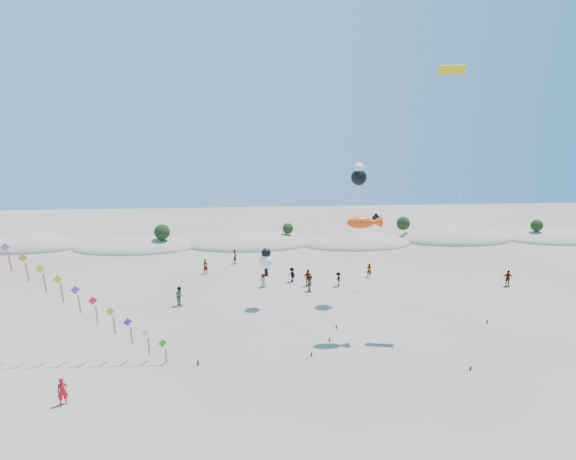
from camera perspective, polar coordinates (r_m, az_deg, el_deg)
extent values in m
plane|color=#7D6B57|center=(29.34, -4.39, -22.81)|extent=(160.00, 160.00, 0.00)
ellipsoid|color=tan|center=(78.87, -28.76, -1.83)|extent=(16.00, 8.80, 3.60)
ellipsoid|color=#263C15|center=(78.67, -28.83, -1.13)|extent=(12.80, 5.76, 0.64)
ellipsoid|color=tan|center=(72.52, -17.56, -1.99)|extent=(17.60, 9.68, 3.00)
ellipsoid|color=#263C15|center=(72.34, -17.60, -1.36)|extent=(14.08, 6.34, 0.70)
ellipsoid|color=tan|center=(71.42, -4.81, -1.68)|extent=(19.00, 10.45, 3.40)
ellipsoid|color=#263C15|center=(71.21, -4.82, -0.95)|extent=(15.20, 6.84, 0.76)
ellipsoid|color=tan|center=(71.86, 8.06, -1.67)|extent=(16.40, 9.02, 2.80)
ellipsoid|color=#263C15|center=(71.69, 8.08, -1.07)|extent=(13.12, 5.90, 0.66)
ellipsoid|color=tan|center=(78.62, 19.21, -1.05)|extent=(18.00, 9.90, 3.80)
ellipsoid|color=#263C15|center=(78.41, 19.26, -0.31)|extent=(14.40, 6.48, 0.72)
ellipsoid|color=tan|center=(85.41, 29.38, -0.94)|extent=(16.80, 9.24, 3.00)
ellipsoid|color=#263C15|center=(85.26, 29.44, -0.40)|extent=(13.44, 6.05, 0.67)
sphere|color=black|center=(70.05, -14.70, -0.22)|extent=(2.20, 2.20, 2.20)
sphere|color=black|center=(71.28, -0.01, 0.18)|extent=(1.60, 1.60, 1.60)
sphere|color=black|center=(76.24, 13.50, 0.77)|extent=(2.10, 2.10, 2.10)
sphere|color=black|center=(82.47, 27.40, 0.49)|extent=(1.80, 1.80, 1.80)
cube|color=#3F2D1E|center=(36.53, -10.61, -15.20)|extent=(0.12, 0.12, 0.35)
cube|color=green|center=(36.76, -14.63, -12.87)|extent=(1.20, 0.47, 1.27)
cube|color=#DB5C88|center=(37.24, -14.25, -14.38)|extent=(0.19, 0.45, 1.55)
cube|color=white|center=(36.92, -16.57, -11.59)|extent=(1.20, 0.47, 1.27)
cube|color=#DB5C88|center=(37.37, -16.17, -13.11)|extent=(0.19, 0.45, 1.55)
cube|color=#4628A0|center=(37.14, -18.47, -10.30)|extent=(1.20, 0.47, 1.27)
cube|color=#DB5C88|center=(37.56, -18.06, -11.84)|extent=(0.19, 0.45, 1.55)
cube|color=yellow|center=(37.42, -20.32, -9.03)|extent=(1.20, 0.47, 1.27)
cube|color=#DB5C88|center=(37.81, -19.92, -10.57)|extent=(0.19, 0.45, 1.55)
cube|color=#FA1B2E|center=(37.75, -22.14, -7.77)|extent=(1.20, 0.47, 1.27)
cube|color=#DB5C88|center=(38.11, -21.73, -9.31)|extent=(0.19, 0.45, 1.55)
cube|color=purple|center=(38.14, -23.91, -6.52)|extent=(1.20, 0.47, 1.27)
cube|color=#DB5C88|center=(38.47, -23.49, -8.06)|extent=(0.19, 0.45, 1.55)
cube|color=#D6ED1B|center=(38.58, -25.63, -5.29)|extent=(1.20, 0.47, 1.27)
cube|color=#DB5C88|center=(38.88, -25.21, -6.83)|extent=(0.19, 0.45, 1.55)
cube|color=yellow|center=(39.07, -27.31, -4.09)|extent=(1.20, 0.47, 1.27)
cube|color=#DB5C88|center=(39.34, -26.89, -5.62)|extent=(0.19, 0.45, 1.55)
cube|color=#FF9C15|center=(39.61, -28.94, -2.92)|extent=(1.20, 0.47, 1.27)
cube|color=#DB5C88|center=(39.85, -28.51, -4.43)|extent=(0.19, 0.45, 1.55)
cube|color=#ED4BA4|center=(40.20, -30.52, -1.77)|extent=(1.20, 0.47, 1.27)
cube|color=#DB5C88|center=(40.41, -30.09, -3.27)|extent=(0.19, 0.45, 1.55)
cube|color=#3F2D1E|center=(37.22, 2.79, -14.51)|extent=(0.10, 0.10, 0.30)
cylinder|color=silver|center=(37.61, 5.80, -6.77)|extent=(4.43, 3.97, 9.41)
ellipsoid|color=#FF490D|center=(38.74, 8.60, 0.90)|extent=(2.24, 0.99, 0.99)
cone|color=#FF490D|center=(39.05, 10.39, 0.93)|extent=(0.90, 0.90, 0.90)
cube|color=#3F2D1E|center=(39.68, 4.96, -12.79)|extent=(0.10, 0.10, 0.30)
cylinder|color=silver|center=(42.46, 0.87, -8.06)|extent=(4.74, 8.44, 4.44)
sphere|color=white|center=(45.63, -2.61, -3.73)|extent=(1.36, 1.36, 1.36)
sphere|color=black|center=(45.41, -2.62, -2.74)|extent=(0.91, 0.91, 0.91)
cube|color=black|center=(45.93, -2.60, -5.03)|extent=(0.35, 0.18, 0.80)
cube|color=#3F2D1E|center=(42.02, 5.78, -11.36)|extent=(0.10, 0.10, 0.30)
cylinder|color=silver|center=(44.20, 7.17, -2.16)|extent=(3.46, 8.02, 12.09)
sphere|color=black|center=(47.40, 8.39, 6.17)|extent=(1.54, 1.54, 1.54)
sphere|color=white|center=(47.32, 8.42, 7.27)|extent=(1.00, 1.00, 1.00)
cube|color=white|center=(47.53, 8.35, 4.76)|extent=(0.35, 0.18, 0.80)
cube|color=white|center=(47.25, 7.56, 6.17)|extent=(0.60, 0.15, 0.25)
cube|color=white|center=(47.57, 9.21, 6.16)|extent=(0.60, 0.15, 0.25)
cube|color=#3F2D1E|center=(37.60, 20.82, -15.04)|extent=(0.10, 0.10, 0.30)
cylinder|color=silver|center=(38.94, 19.76, 2.36)|extent=(1.38, 9.86, 21.44)
cube|color=yellow|center=(43.52, 18.85, 17.53)|extent=(2.19, 0.89, 0.77)
cube|color=black|center=(43.54, 18.84, 17.53)|extent=(2.12, 0.55, 0.19)
cube|color=#3F2D1E|center=(46.30, 22.52, -10.00)|extent=(0.10, 0.10, 0.30)
cylinder|color=silver|center=(48.53, 16.06, -4.05)|extent=(7.24, 11.20, 7.53)
cube|color=black|center=(51.75, 10.37, 1.47)|extent=(1.00, 0.29, 1.02)
imported|color=red|center=(34.16, -25.15, -16.92)|extent=(0.74, 0.64, 1.73)
imported|color=slate|center=(47.85, -12.73, -7.64)|extent=(1.13, 1.16, 1.88)
imported|color=slate|center=(51.99, -2.98, -5.99)|extent=(0.87, 0.75, 1.50)
imported|color=slate|center=(52.31, 2.35, -5.69)|extent=(1.16, 0.78, 1.82)
imported|color=slate|center=(53.65, 0.46, -5.34)|extent=(1.06, 1.21, 1.62)
imported|color=slate|center=(50.72, 2.66, -6.36)|extent=(0.76, 0.90, 1.65)
imported|color=slate|center=(56.19, 9.58, -4.73)|extent=(0.62, 0.45, 1.59)
imported|color=slate|center=(52.49, 5.97, -5.84)|extent=(0.65, 1.04, 1.55)
imported|color=slate|center=(57.39, -9.74, -4.29)|extent=(0.76, 0.65, 1.75)
imported|color=slate|center=(57.27, 24.59, -5.23)|extent=(1.11, 0.57, 1.82)
imported|color=slate|center=(61.16, -6.28, -3.15)|extent=(0.54, 0.72, 1.81)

